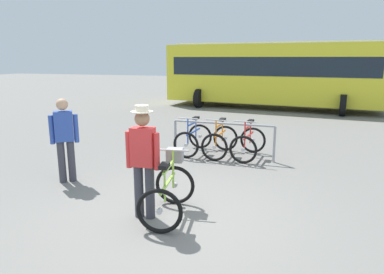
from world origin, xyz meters
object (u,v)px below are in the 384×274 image
object	(u,v)px
racked_bike_blue	(193,139)
featured_bicycle	(169,188)
racked_bike_orange	(220,141)
person_with_featured_bike	(143,158)
racked_bike_red	(248,143)
pedestrian_with_backpack	(65,135)
bus_distant	(272,72)

from	to	relation	value
racked_bike_blue	featured_bicycle	world-z (taller)	same
racked_bike_orange	person_with_featured_bike	bearing A→B (deg)	-95.39
racked_bike_red	pedestrian_with_backpack	distance (m)	4.20
featured_bicycle	pedestrian_with_backpack	size ratio (longest dim) A/B	0.74
pedestrian_with_backpack	featured_bicycle	bearing A→B (deg)	-18.89
racked_bike_red	racked_bike_orange	bearing A→B (deg)	178.58
racked_bike_orange	featured_bicycle	bearing A→B (deg)	-90.37
racked_bike_red	pedestrian_with_backpack	bearing A→B (deg)	-139.80
racked_bike_blue	person_with_featured_bike	xyz separation A→B (m)	(0.35, -3.74, 0.58)
person_with_featured_bike	bus_distant	distance (m)	12.79
racked_bike_red	featured_bicycle	distance (m)	3.60
racked_bike_blue	bus_distant	world-z (taller)	bus_distant
racked_bike_orange	racked_bike_red	xyz separation A→B (m)	(0.70, -0.02, -0.00)
racked_bike_red	bus_distant	size ratio (longest dim) A/B	0.11
racked_bike_blue	featured_bicycle	distance (m)	3.62
featured_bicycle	bus_distant	world-z (taller)	bus_distant
racked_bike_red	person_with_featured_bike	xyz separation A→B (m)	(-1.05, -3.71, 0.58)
racked_bike_blue	bus_distant	xyz separation A→B (m)	(1.22, 8.99, 1.37)
racked_bike_blue	racked_bike_red	xyz separation A→B (m)	(1.40, -0.03, 0.00)
pedestrian_with_backpack	bus_distant	world-z (taller)	bus_distant
racked_bike_blue	pedestrian_with_backpack	xyz separation A→B (m)	(-1.78, -2.72, 0.57)
racked_bike_red	pedestrian_with_backpack	xyz separation A→B (m)	(-3.18, -2.68, 0.57)
racked_bike_blue	featured_bicycle	bearing A→B (deg)	-79.23
racked_bike_red	pedestrian_with_backpack	world-z (taller)	pedestrian_with_backpack
racked_bike_orange	bus_distant	size ratio (longest dim) A/B	0.11
racked_bike_orange	racked_bike_red	bearing A→B (deg)	-1.42
featured_bicycle	bus_distant	bearing A→B (deg)	87.52
racked_bike_orange	bus_distant	bearing A→B (deg)	86.69
racked_bike_red	featured_bicycle	size ratio (longest dim) A/B	0.93
racked_bike_blue	racked_bike_red	size ratio (longest dim) A/B	1.00
racked_bike_blue	racked_bike_red	distance (m)	1.40
racked_bike_orange	bus_distant	distance (m)	9.13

